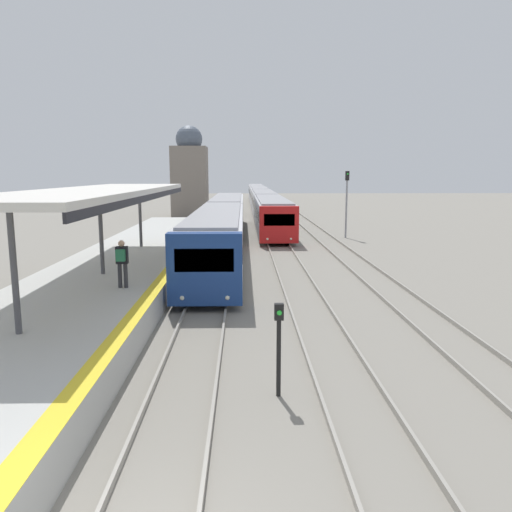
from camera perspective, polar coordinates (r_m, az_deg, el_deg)
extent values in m
cube|color=beige|center=(20.33, -17.52, 7.06)|extent=(4.00, 18.77, 0.20)
cube|color=black|center=(19.89, -12.01, 6.61)|extent=(0.08, 18.77, 0.24)
cylinder|color=#47474C|center=(13.46, -25.91, -1.59)|extent=(0.16, 0.16, 3.14)
cylinder|color=#47474C|center=(20.45, -17.29, 2.38)|extent=(0.16, 0.16, 3.14)
cylinder|color=#47474C|center=(27.71, -13.10, 4.29)|extent=(0.16, 0.16, 3.14)
cylinder|color=#2D2D33|center=(17.91, -15.29, -2.18)|extent=(0.14, 0.14, 0.85)
cylinder|color=#2D2D33|center=(17.87, -14.66, -2.19)|extent=(0.14, 0.14, 0.85)
cube|color=black|center=(17.76, -15.08, 0.11)|extent=(0.40, 0.22, 0.60)
sphere|color=tan|center=(17.70, -15.13, 1.40)|extent=(0.22, 0.22, 0.22)
cube|color=#236B47|center=(17.57, -15.23, 0.07)|extent=(0.30, 0.18, 0.40)
cube|color=navy|center=(17.66, -5.84, -1.45)|extent=(2.64, 0.70, 2.55)
cube|color=black|center=(17.28, -5.94, -0.49)|extent=(2.06, 0.04, 0.82)
sphere|color=#EFEACC|center=(17.62, -8.45, -4.77)|extent=(0.16, 0.16, 0.16)
sphere|color=#EFEACC|center=(17.50, -3.28, -4.78)|extent=(0.16, 0.16, 0.16)
cube|color=silver|center=(26.16, -4.42, 2.10)|extent=(2.64, 16.53, 2.55)
cube|color=gray|center=(26.02, -4.46, 5.02)|extent=(2.32, 16.20, 0.12)
cube|color=black|center=(26.13, -4.43, 2.71)|extent=(2.66, 15.21, 0.66)
cylinder|color=black|center=(21.17, -8.15, -2.98)|extent=(0.12, 0.70, 0.70)
cylinder|color=black|center=(21.03, -2.07, -2.97)|extent=(0.12, 0.70, 0.70)
cylinder|color=black|center=(31.71, -5.92, 1.18)|extent=(0.12, 0.70, 0.70)
cylinder|color=black|center=(31.61, -1.87, 1.20)|extent=(0.12, 0.70, 0.70)
cube|color=silver|center=(42.95, -3.27, 4.96)|extent=(2.64, 16.53, 2.55)
cube|color=gray|center=(42.86, -3.29, 6.74)|extent=(2.32, 16.20, 0.12)
cube|color=black|center=(42.92, -3.27, 5.33)|extent=(2.66, 15.21, 0.66)
cylinder|color=black|center=(37.77, -5.21, 2.51)|extent=(0.12, 0.70, 0.70)
cylinder|color=black|center=(37.69, -1.80, 2.53)|extent=(0.12, 0.70, 0.70)
cylinder|color=black|center=(48.44, -4.39, 4.03)|extent=(0.12, 0.70, 0.70)
cylinder|color=black|center=(48.38, -1.73, 4.05)|extent=(0.12, 0.70, 0.70)
cube|color=red|center=(33.36, 2.64, 3.61)|extent=(2.62, 0.70, 2.45)
cube|color=black|center=(33.00, 2.68, 4.15)|extent=(2.04, 0.04, 0.79)
sphere|color=#EFEACC|center=(33.09, 1.31, 1.95)|extent=(0.16, 0.16, 0.16)
sphere|color=#EFEACC|center=(33.20, 4.02, 1.96)|extent=(0.16, 0.16, 0.16)
cube|color=#B7B7BC|center=(41.90, 1.81, 4.79)|extent=(2.62, 16.47, 2.45)
cube|color=gray|center=(41.81, 1.81, 6.55)|extent=(2.30, 16.14, 0.12)
cube|color=black|center=(41.88, 1.81, 5.16)|extent=(2.64, 15.15, 0.64)
cylinder|color=black|center=(36.64, 0.53, 2.33)|extent=(0.12, 0.70, 0.70)
cylinder|color=black|center=(36.78, 4.00, 2.34)|extent=(0.12, 0.70, 0.70)
cylinder|color=black|center=(47.28, 0.08, 3.93)|extent=(0.12, 0.70, 0.70)
cylinder|color=black|center=(47.39, 2.78, 3.93)|extent=(0.12, 0.70, 0.70)
cube|color=#B7B7BC|center=(58.66, 0.88, 6.11)|extent=(2.62, 16.47, 2.45)
cube|color=gray|center=(58.60, 0.88, 7.37)|extent=(2.30, 16.14, 0.12)
cube|color=black|center=(58.65, 0.88, 6.37)|extent=(2.64, 15.15, 0.64)
cylinder|color=black|center=(53.37, -0.09, 4.55)|extent=(0.12, 0.70, 0.70)
cylinder|color=black|center=(53.47, 2.30, 4.55)|extent=(0.12, 0.70, 0.70)
cylinder|color=black|center=(64.04, -0.32, 5.36)|extent=(0.12, 0.70, 0.70)
cylinder|color=black|center=(64.12, 1.68, 5.36)|extent=(0.12, 0.70, 0.70)
cube|color=#B7B7BC|center=(75.45, 0.36, 6.84)|extent=(2.62, 16.47, 2.45)
cube|color=gray|center=(75.40, 0.36, 7.82)|extent=(2.30, 16.14, 0.12)
cube|color=black|center=(75.44, 0.36, 7.05)|extent=(2.64, 15.15, 0.64)
cylinder|color=black|center=(70.14, -0.42, 5.71)|extent=(0.12, 0.70, 0.70)
cylinder|color=black|center=(70.21, 1.40, 5.71)|extent=(0.12, 0.70, 0.70)
cylinder|color=black|center=(80.83, -0.56, 6.20)|extent=(0.12, 0.70, 0.70)
cylinder|color=black|center=(80.89, 1.03, 6.20)|extent=(0.12, 0.70, 0.70)
cube|color=#B7B7BC|center=(92.25, 0.03, 7.30)|extent=(2.62, 16.47, 2.45)
cube|color=gray|center=(92.21, 0.03, 8.10)|extent=(2.30, 16.14, 0.12)
cube|color=black|center=(92.24, 0.03, 7.47)|extent=(2.64, 15.15, 0.64)
cylinder|color=black|center=(86.93, -0.62, 6.42)|extent=(0.12, 0.70, 0.70)
cylinder|color=black|center=(86.99, 0.85, 6.42)|extent=(0.12, 0.70, 0.70)
cylinder|color=black|center=(97.62, -0.71, 6.75)|extent=(0.12, 0.70, 0.70)
cylinder|color=black|center=(97.68, 0.60, 6.75)|extent=(0.12, 0.70, 0.70)
cylinder|color=black|center=(11.12, 2.61, -11.59)|extent=(0.10, 0.10, 1.74)
cube|color=black|center=(10.79, 2.65, -6.38)|extent=(0.20, 0.14, 0.36)
sphere|color=green|center=(10.70, 2.68, -6.51)|extent=(0.11, 0.11, 0.11)
cylinder|color=gray|center=(38.58, 10.30, 5.78)|extent=(0.14, 0.14, 5.05)
cube|color=black|center=(38.51, 10.39, 9.01)|extent=(0.28, 0.20, 0.70)
sphere|color=green|center=(38.40, 10.44, 9.22)|extent=(0.14, 0.14, 0.14)
cube|color=slate|center=(58.53, -7.56, 8.43)|extent=(4.00, 4.00, 7.90)
sphere|color=#4C5666|center=(58.65, -7.67, 13.10)|extent=(3.03, 3.03, 3.03)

